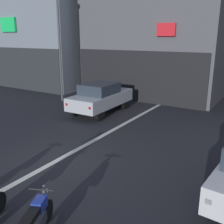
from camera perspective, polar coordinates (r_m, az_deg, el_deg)
name	(u,v)px	position (r m, az deg, el deg)	size (l,w,h in m)	color
ground_plane	(55,161)	(9.27, -12.07, -10.35)	(120.00, 120.00, 0.00)	#232328
lane_centre_line	(137,117)	(13.86, 5.32, -1.09)	(0.20, 18.00, 0.01)	silver
car_silver_crossing_near	(101,97)	(14.46, -2.44, 3.30)	(1.84, 4.13, 1.64)	black
street_lamp	(59,35)	(17.20, -11.32, 15.87)	(0.36, 0.36, 6.75)	#47474C
motorcycle_blue_row_centre	(37,220)	(6.02, -15.90, -21.47)	(0.77, 1.55, 0.98)	black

